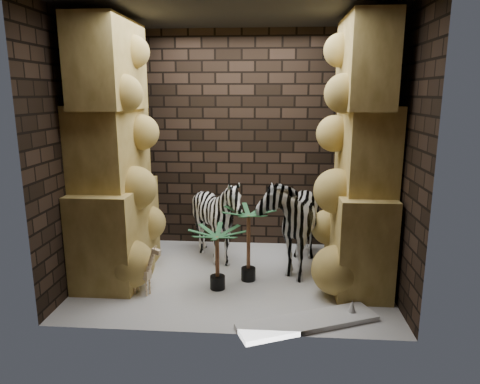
# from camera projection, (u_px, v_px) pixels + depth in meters

# --- Properties ---
(floor) EXTENTS (3.50, 3.50, 0.00)m
(floor) POSITION_uv_depth(u_px,v_px,m) (234.00, 277.00, 5.21)
(floor) COLOR silver
(floor) RESTS_ON ground
(ceiling) EXTENTS (3.50, 3.50, 0.00)m
(ceiling) POSITION_uv_depth(u_px,v_px,m) (233.00, 10.00, 4.54)
(ceiling) COLOR black
(ceiling) RESTS_ON ground
(wall_back) EXTENTS (3.50, 0.00, 3.50)m
(wall_back) POSITION_uv_depth(u_px,v_px,m) (242.00, 141.00, 6.09)
(wall_back) COLOR black
(wall_back) RESTS_ON ground
(wall_front) EXTENTS (3.50, 0.00, 3.50)m
(wall_front) POSITION_uv_depth(u_px,v_px,m) (220.00, 173.00, 3.66)
(wall_front) COLOR black
(wall_front) RESTS_ON ground
(wall_left) EXTENTS (0.00, 3.00, 3.00)m
(wall_left) POSITION_uv_depth(u_px,v_px,m) (82.00, 151.00, 5.01)
(wall_left) COLOR black
(wall_left) RESTS_ON ground
(wall_right) EXTENTS (0.00, 3.00, 3.00)m
(wall_right) POSITION_uv_depth(u_px,v_px,m) (393.00, 154.00, 4.75)
(wall_right) COLOR black
(wall_right) RESTS_ON ground
(rock_pillar_left) EXTENTS (0.68, 1.30, 3.00)m
(rock_pillar_left) POSITION_uv_depth(u_px,v_px,m) (112.00, 152.00, 4.98)
(rock_pillar_left) COLOR #D6B866
(rock_pillar_left) RESTS_ON floor
(rock_pillar_right) EXTENTS (0.58, 1.25, 3.00)m
(rock_pillar_right) POSITION_uv_depth(u_px,v_px,m) (362.00, 154.00, 4.77)
(rock_pillar_right) COLOR #D6B866
(rock_pillar_right) RESTS_ON floor
(zebra_right) EXTENTS (0.84, 1.30, 1.43)m
(zebra_right) POSITION_uv_depth(u_px,v_px,m) (291.00, 212.00, 5.40)
(zebra_right) COLOR white
(zebra_right) RESTS_ON floor
(zebra_left) EXTENTS (1.12, 1.30, 1.04)m
(zebra_left) POSITION_uv_depth(u_px,v_px,m) (217.00, 223.00, 5.59)
(zebra_left) COLOR white
(zebra_left) RESTS_ON floor
(giraffe_toy) EXTENTS (0.32, 0.20, 0.60)m
(giraffe_toy) POSITION_uv_depth(u_px,v_px,m) (141.00, 268.00, 4.72)
(giraffe_toy) COLOR beige
(giraffe_toy) RESTS_ON floor
(palm_front) EXTENTS (0.36, 0.36, 0.89)m
(palm_front) POSITION_uv_depth(u_px,v_px,m) (248.00, 244.00, 5.04)
(palm_front) COLOR #1D502B
(palm_front) RESTS_ON floor
(palm_back) EXTENTS (0.36, 0.36, 0.71)m
(palm_back) POSITION_uv_depth(u_px,v_px,m) (217.00, 259.00, 4.84)
(palm_back) COLOR #1D502B
(palm_back) RESTS_ON floor
(surfboard) EXTENTS (1.40, 0.85, 0.05)m
(surfboard) POSITION_uv_depth(u_px,v_px,m) (308.00, 322.00, 4.14)
(surfboard) COLOR silver
(surfboard) RESTS_ON floor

